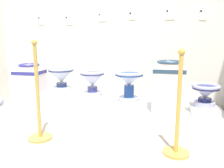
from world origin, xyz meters
The scene contains 22 objects.
wall_back centered at (1.92, 2.51, 1.62)m, with size 4.04×0.06×3.25m, color silver.
display_platform centered at (1.92, 2.03, 0.07)m, with size 3.04×0.87×0.14m, color white.
plinth_block_leftmost centered at (0.67, 2.08, 0.20)m, with size 0.40×0.40×0.14m, color white.
antique_toilet_leftmost centered at (0.67, 2.08, 0.49)m, with size 0.39×0.34×0.44m.
plinth_block_central_ornate centered at (1.18, 2.08, 0.24)m, with size 0.37×0.36×0.21m, color white.
antique_toilet_central_ornate centered at (1.18, 2.08, 0.55)m, with size 0.37×0.37×0.33m.
plinth_block_rightmost centered at (1.69, 1.97, 0.21)m, with size 0.28×0.39×0.15m, color white.
antique_toilet_rightmost centered at (1.69, 1.97, 0.53)m, with size 0.34×0.34×0.36m.
plinth_block_slender_white centered at (2.18, 2.10, 0.17)m, with size 0.35×0.35×0.08m, color white.
antique_toilet_slender_white centered at (2.18, 2.10, 0.51)m, with size 0.40×0.40×0.43m.
plinth_block_broad_patterned centered at (2.71, 2.03, 0.25)m, with size 0.39×0.36×0.22m, color white.
antique_toilet_broad_patterned centered at (2.71, 2.03, 0.59)m, with size 0.40×0.34×0.44m.
plinth_block_pale_glazed centered at (3.16, 2.02, 0.18)m, with size 0.32×0.39×0.09m, color white.
antique_toilet_pale_glazed centered at (3.16, 2.02, 0.41)m, with size 0.35×0.35×0.29m.
info_placard_first centered at (0.70, 2.47, 1.36)m, with size 0.13×0.01×0.12m.
info_placard_second centered at (1.17, 2.47, 1.36)m, with size 0.14×0.01×0.14m.
info_placard_third centered at (1.70, 2.47, 1.40)m, with size 0.14×0.01×0.13m.
info_placard_fourth centered at (2.16, 2.47, 1.41)m, with size 0.10×0.01×0.11m.
info_placard_fifth centered at (2.70, 2.47, 1.42)m, with size 0.13×0.01×0.14m.
info_placard_sixth centered at (3.14, 2.47, 1.41)m, with size 0.09×0.01×0.15m.
stanchion_post_near_left centered at (1.34, 1.14, 0.32)m, with size 0.26×0.26×1.07m.
stanchion_post_near_right centered at (2.78, 1.11, 0.30)m, with size 0.25×0.25×1.00m.
Camera 1 is at (2.62, -1.00, 1.08)m, focal length 36.94 mm.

